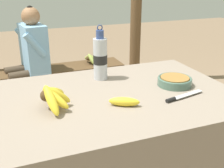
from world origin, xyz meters
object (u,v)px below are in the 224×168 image
serving_bowl (174,81)px  water_bottle (100,58)px  knife (179,97)px  wooden_bench (49,74)px  banana_bunch_ripe (52,95)px  seated_vendor (30,53)px  banana_bunch_green (91,58)px  loose_banana_front (124,102)px

serving_bowl → water_bottle: water_bottle is taller
knife → wooden_bench: 1.79m
banana_bunch_ripe → water_bottle: 0.46m
water_bottle → seated_vendor: size_ratio=0.31×
wooden_bench → seated_vendor: bearing=-167.1°
banana_bunch_ripe → banana_bunch_green: bearing=67.1°
seated_vendor → banana_bunch_green: (0.63, 0.04, -0.13)m
banana_bunch_green → seated_vendor: bearing=-176.5°
serving_bowl → banana_bunch_green: serving_bowl is taller
knife → seated_vendor: 1.76m
loose_banana_front → knife: bearing=-5.3°
serving_bowl → water_bottle: bearing=145.1°
serving_bowl → knife: serving_bowl is taller
water_bottle → loose_banana_front: 0.41m
water_bottle → serving_bowl: bearing=-34.9°
serving_bowl → banana_bunch_ripe: bearing=-176.2°
banana_bunch_green → water_bottle: bearing=-104.2°
seated_vendor → knife: bearing=100.2°
banana_bunch_ripe → knife: 0.63m
loose_banana_front → knife: (0.29, -0.03, -0.01)m
water_bottle → knife: bearing=-56.6°
wooden_bench → banana_bunch_green: (0.46, -0.00, 0.13)m
wooden_bench → seated_vendor: 0.31m
banana_bunch_green → banana_bunch_ripe: bearing=-112.9°
banana_bunch_ripe → wooden_bench: (0.20, 1.57, -0.44)m
knife → banana_bunch_ripe: bearing=156.0°
seated_vendor → banana_bunch_green: seated_vendor is taller
serving_bowl → banana_bunch_green: size_ratio=0.81×
banana_bunch_green → wooden_bench: bearing=179.8°
loose_banana_front → serving_bowl: bearing=21.4°
serving_bowl → banana_bunch_green: (-0.04, 1.52, -0.28)m
banana_bunch_ripe → water_bottle: bearing=41.3°
banana_bunch_green → serving_bowl: bearing=-88.5°
loose_banana_front → banana_bunch_green: size_ratio=0.64×
banana_bunch_ripe → knife: size_ratio=1.06×
seated_vendor → banana_bunch_ripe: bearing=79.5°
serving_bowl → water_bottle: 0.45m
banana_bunch_ripe → seated_vendor: 1.54m
loose_banana_front → seated_vendor: size_ratio=0.15×
loose_banana_front → banana_bunch_ripe: bearing=163.0°
water_bottle → banana_bunch_green: size_ratio=1.37×
banana_bunch_ripe → seated_vendor: (0.03, 1.53, -0.19)m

